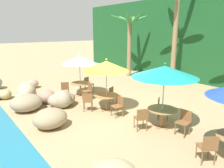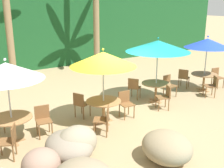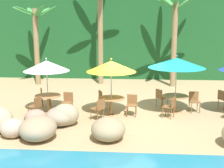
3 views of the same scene
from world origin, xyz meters
TOP-DOWN VIEW (x-y plane):
  - ground_plane at (0.00, 0.00)m, footprint 120.00×120.00m
  - terrace_deck at (0.00, 0.00)m, footprint 18.00×5.20m
  - rock_seawall at (-2.43, -2.78)m, footprint 13.59×3.42m
  - umbrella_white at (-3.51, -0.05)m, footprint 1.93×1.93m
  - dining_table_white at (-3.51, -0.05)m, footprint 1.10×1.10m
  - chair_white_seaward at (-2.66, -0.08)m, footprint 0.47×0.48m
  - chair_white_inland at (-3.92, 0.70)m, footprint 0.55×0.55m
  - chair_white_left at (-3.78, -0.87)m, footprint 0.56×0.56m
  - umbrella_yellow at (-0.76, -0.29)m, footprint 2.03×2.03m
  - dining_table_yellow at (-0.76, -0.29)m, footprint 1.10×1.10m
  - chair_yellow_seaward at (0.09, -0.29)m, footprint 0.46×0.47m
  - chair_yellow_inland at (-1.20, 0.44)m, footprint 0.56×0.56m
  - chair_yellow_left at (-1.20, -1.03)m, footprint 0.59×0.59m
  - umbrella_teal at (1.94, 0.28)m, footprint 2.39×2.39m
  - dining_table_teal at (1.94, 0.28)m, footprint 1.10×1.10m
  - chair_teal_seaward at (2.77, 0.45)m, footprint 0.46×0.47m
  - chair_teal_inland at (1.38, 0.92)m, footprint 0.59×0.59m
  - chair_teal_left at (1.65, -0.53)m, footprint 0.57×0.56m
  - chair_blue_left at (4.17, -0.56)m, footprint 0.59×0.59m
  - palm_tree_nearest at (-5.79, 5.75)m, footprint 2.92×2.79m
  - palm_tree_second at (-1.93, 6.12)m, footprint 3.66×3.69m

SIDE VIEW (x-z plane):
  - ground_plane at x=0.00m, z-range 0.00..0.00m
  - terrace_deck at x=0.00m, z-range 0.00..0.01m
  - rock_seawall at x=-2.43m, z-range -0.11..0.85m
  - chair_white_seaward at x=-2.66m, z-range 0.08..0.95m
  - chair_white_inland at x=-3.92m, z-range 0.08..0.95m
  - chair_white_left at x=-3.78m, z-range 0.08..0.95m
  - chair_yellow_seaward at x=0.09m, z-range 0.08..0.95m
  - chair_yellow_inland at x=-1.20m, z-range 0.08..0.95m
  - chair_yellow_left at x=-1.20m, z-range 0.08..0.95m
  - chair_teal_seaward at x=2.77m, z-range 0.08..0.95m
  - chair_teal_inland at x=1.38m, z-range 0.08..0.95m
  - chair_teal_left at x=1.65m, z-range 0.08..0.95m
  - chair_blue_left at x=4.17m, z-range 0.08..0.95m
  - dining_table_white at x=-3.51m, z-range 0.24..0.98m
  - dining_table_yellow at x=-0.76m, z-range 0.24..0.98m
  - dining_table_teal at x=1.94m, z-range 0.24..0.98m
  - umbrella_white at x=-3.51m, z-range 0.84..3.20m
  - umbrella_yellow at x=-0.76m, z-range 0.86..3.26m
  - umbrella_teal at x=1.94m, z-range 0.92..3.40m
  - palm_tree_nearest at x=-5.79m, z-range 0.87..5.64m
  - palm_tree_second at x=-1.93m, z-range 1.01..7.57m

